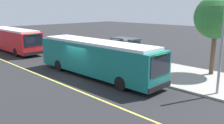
{
  "coord_description": "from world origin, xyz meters",
  "views": [
    {
      "loc": [
        15.61,
        -11.35,
        5.51
      ],
      "look_at": [
        2.86,
        0.95,
        1.53
      ],
      "focal_mm": 38.58,
      "sensor_mm": 36.0,
      "label": 1
    }
  ],
  "objects_px": {
    "waiting_bench": "(129,58)",
    "route_sign_post": "(125,50)",
    "pedestrian_commuter": "(122,57)",
    "transit_bus_main": "(96,57)",
    "transit_bus_second": "(13,39)"
  },
  "relations": [
    {
      "from": "waiting_bench",
      "to": "route_sign_post",
      "type": "height_order",
      "value": "route_sign_post"
    },
    {
      "from": "pedestrian_commuter",
      "to": "route_sign_post",
      "type": "bearing_deg",
      "value": -32.7
    },
    {
      "from": "transit_bus_second",
      "to": "route_sign_post",
      "type": "height_order",
      "value": "same"
    },
    {
      "from": "transit_bus_main",
      "to": "route_sign_post",
      "type": "xyz_separation_m",
      "value": [
        0.62,
        2.79,
        0.34
      ]
    },
    {
      "from": "waiting_bench",
      "to": "pedestrian_commuter",
      "type": "xyz_separation_m",
      "value": [
        1.04,
        -1.98,
        0.48
      ]
    },
    {
      "from": "waiting_bench",
      "to": "route_sign_post",
      "type": "relative_size",
      "value": 0.57
    },
    {
      "from": "route_sign_post",
      "to": "pedestrian_commuter",
      "type": "relative_size",
      "value": 1.66
    },
    {
      "from": "transit_bus_second",
      "to": "waiting_bench",
      "type": "xyz_separation_m",
      "value": [
        15.13,
        5.48,
        -0.98
      ]
    },
    {
      "from": "transit_bus_second",
      "to": "waiting_bench",
      "type": "relative_size",
      "value": 7.2
    },
    {
      "from": "transit_bus_main",
      "to": "route_sign_post",
      "type": "height_order",
      "value": "same"
    },
    {
      "from": "transit_bus_second",
      "to": "route_sign_post",
      "type": "relative_size",
      "value": 4.11
    },
    {
      "from": "transit_bus_main",
      "to": "route_sign_post",
      "type": "bearing_deg",
      "value": 77.44
    },
    {
      "from": "waiting_bench",
      "to": "pedestrian_commuter",
      "type": "relative_size",
      "value": 0.95
    },
    {
      "from": "transit_bus_main",
      "to": "transit_bus_second",
      "type": "distance_m",
      "value": 16.39
    },
    {
      "from": "transit_bus_second",
      "to": "waiting_bench",
      "type": "bearing_deg",
      "value": 19.92
    }
  ]
}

